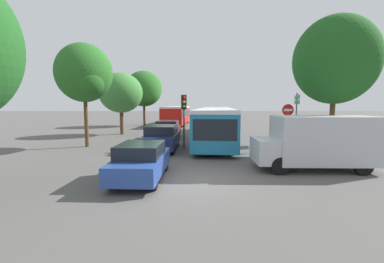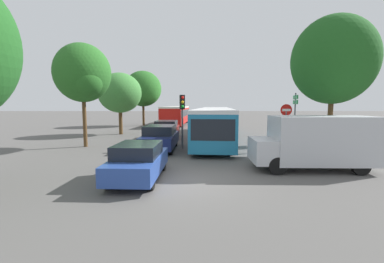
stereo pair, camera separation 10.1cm
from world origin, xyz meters
TOP-DOWN VIEW (x-y plane):
  - ground_plane at (0.00, 0.00)m, footprint 200.00×200.00m
  - articulated_bus at (2.13, 11.79)m, footprint 4.17×16.99m
  - city_bus_rear at (-1.91, 26.13)m, footprint 3.40×11.87m
  - queued_car_blue at (-1.74, 0.25)m, footprint 1.82×3.99m
  - queued_car_navy at (-1.69, 6.41)m, footprint 2.04×4.47m
  - queued_car_red at (-1.85, 12.03)m, footprint 1.96×4.30m
  - white_van at (5.55, 1.63)m, footprint 5.04×2.08m
  - traffic_light at (-0.35, 7.02)m, footprint 0.35×0.38m
  - no_entry_sign at (5.95, 6.27)m, footprint 0.70×0.08m
  - direction_sign_post at (7.50, 8.81)m, footprint 0.31×1.39m
  - tree_left_mid at (-6.75, 7.58)m, footprint 3.58×3.58m
  - tree_left_far at (-6.54, 14.99)m, footprint 4.00×4.00m
  - tree_left_distant at (-6.17, 24.80)m, footprint 4.80×4.80m
  - tree_right_near at (7.67, 4.52)m, footprint 4.24×4.24m

SIDE VIEW (x-z plane):
  - ground_plane at x=0.00m, z-range 0.00..0.00m
  - queued_car_blue at x=-1.74m, z-range 0.01..1.37m
  - queued_car_red at x=-1.85m, z-range 0.01..1.48m
  - queued_car_navy at x=-1.69m, z-range 0.01..1.54m
  - white_van at x=5.55m, z-range 0.09..2.40m
  - articulated_bus at x=2.13m, z-range 0.19..2.69m
  - city_bus_rear at x=-1.91m, z-range 0.20..2.72m
  - no_entry_sign at x=5.95m, z-range 0.47..3.29m
  - traffic_light at x=-0.35m, z-range 0.80..4.20m
  - direction_sign_post at x=7.50m, z-range 0.75..4.35m
  - tree_left_far at x=-6.54m, z-range 0.91..6.64m
  - tree_left_mid at x=-6.75m, z-range 1.37..8.09m
  - tree_left_distant at x=-6.17m, z-range 1.26..8.43m
  - tree_right_near at x=7.67m, z-range 1.40..8.81m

